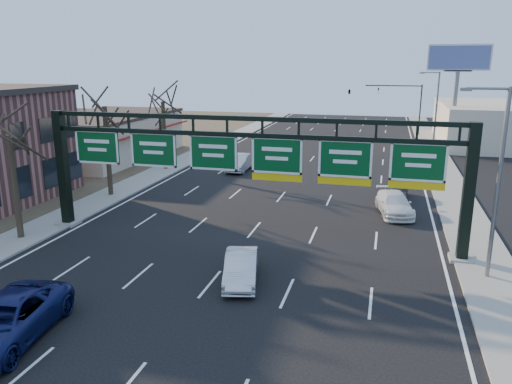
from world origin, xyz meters
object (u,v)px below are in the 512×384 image
(car_blue_suv, at_px, (5,321))
(car_silver_sedan, at_px, (241,268))
(sign_gantry, at_px, (248,162))
(car_white_wagon, at_px, (394,204))

(car_blue_suv, distance_m, car_silver_sedan, 9.96)
(sign_gantry, relative_size, car_blue_suv, 4.15)
(car_silver_sedan, xyz_separation_m, car_white_wagon, (7.00, 13.00, 0.03))
(car_blue_suv, xyz_separation_m, car_silver_sedan, (6.93, 7.15, -0.13))
(sign_gantry, xyz_separation_m, car_silver_sedan, (1.17, -5.37, -3.94))
(car_blue_suv, bearing_deg, sign_gantry, 58.33)
(car_silver_sedan, relative_size, car_white_wagon, 0.85)
(sign_gantry, height_order, car_blue_suv, sign_gantry)
(car_silver_sedan, bearing_deg, sign_gantry, 89.00)
(sign_gantry, xyz_separation_m, car_white_wagon, (8.17, 7.64, -3.91))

